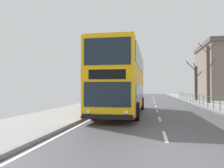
% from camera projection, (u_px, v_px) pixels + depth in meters
% --- Properties ---
extents(ground, '(15.80, 140.00, 0.20)m').
position_uv_depth(ground, '(144.00, 155.00, 5.81)').
color(ground, '#47474D').
extents(double_decker_bus_main, '(2.83, 10.94, 4.48)m').
position_uv_depth(double_decker_bus_main, '(122.00, 81.00, 15.74)').
color(double_decker_bus_main, '#F4B20F').
rests_on(double_decker_bus_main, ground).
extents(pedestrian_railing_far_kerb, '(0.05, 32.88, 1.01)m').
position_uv_depth(pedestrian_railing_far_kerb, '(201.00, 98.00, 21.99)').
color(pedestrian_railing_far_kerb, '#236B4C').
rests_on(pedestrian_railing_far_kerb, ground).
extents(bare_tree_far_00, '(2.35, 2.25, 5.52)m').
position_uv_depth(bare_tree_far_00, '(196.00, 82.00, 31.60)').
color(bare_tree_far_00, '#423328').
rests_on(bare_tree_far_00, ground).
extents(bare_tree_far_01, '(2.02, 1.96, 7.11)m').
position_uv_depth(bare_tree_far_01, '(208.00, 73.00, 25.81)').
color(bare_tree_far_01, '#4C3D2D').
rests_on(bare_tree_far_01, ground).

